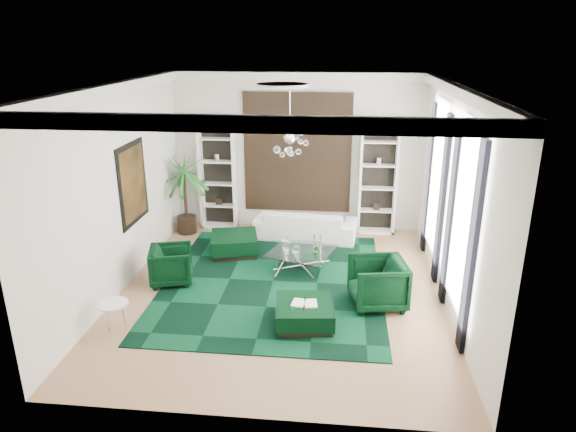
# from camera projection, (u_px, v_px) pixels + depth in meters

# --- Properties ---
(floor) EXTENTS (6.00, 7.00, 0.02)m
(floor) POSITION_uv_depth(u_px,v_px,m) (281.00, 290.00, 9.77)
(floor) COLOR #A77E58
(floor) RESTS_ON ground
(ceiling) EXTENTS (6.00, 7.00, 0.02)m
(ceiling) POSITION_uv_depth(u_px,v_px,m) (280.00, 84.00, 8.51)
(ceiling) COLOR white
(ceiling) RESTS_ON ground
(wall_back) EXTENTS (6.00, 0.02, 3.80)m
(wall_back) POSITION_uv_depth(u_px,v_px,m) (298.00, 153.00, 12.44)
(wall_back) COLOR silver
(wall_back) RESTS_ON ground
(wall_front) EXTENTS (6.00, 0.02, 3.80)m
(wall_front) POSITION_uv_depth(u_px,v_px,m) (245.00, 283.00, 5.84)
(wall_front) COLOR silver
(wall_front) RESTS_ON ground
(wall_left) EXTENTS (0.02, 7.00, 3.80)m
(wall_left) POSITION_uv_depth(u_px,v_px,m) (119.00, 190.00, 9.43)
(wall_left) COLOR silver
(wall_left) RESTS_ON ground
(wall_right) EXTENTS (0.02, 7.00, 3.80)m
(wall_right) POSITION_uv_depth(u_px,v_px,m) (454.00, 200.00, 8.85)
(wall_right) COLOR silver
(wall_right) RESTS_ON ground
(crown_molding) EXTENTS (6.00, 7.00, 0.18)m
(crown_molding) POSITION_uv_depth(u_px,v_px,m) (280.00, 91.00, 8.55)
(crown_molding) COLOR white
(crown_molding) RESTS_ON ceiling
(ceiling_medallion) EXTENTS (0.90, 0.90, 0.05)m
(ceiling_medallion) POSITION_uv_depth(u_px,v_px,m) (282.00, 85.00, 8.80)
(ceiling_medallion) COLOR white
(ceiling_medallion) RESTS_ON ceiling
(tapestry) EXTENTS (2.50, 0.06, 2.80)m
(tapestry) POSITION_uv_depth(u_px,v_px,m) (297.00, 153.00, 12.39)
(tapestry) COLOR black
(tapestry) RESTS_ON wall_back
(shelving_left) EXTENTS (0.90, 0.38, 2.80)m
(shelving_left) POSITION_uv_depth(u_px,v_px,m) (218.00, 173.00, 12.60)
(shelving_left) COLOR white
(shelving_left) RESTS_ON floor
(shelving_right) EXTENTS (0.90, 0.38, 2.80)m
(shelving_right) POSITION_uv_depth(u_px,v_px,m) (378.00, 177.00, 12.23)
(shelving_right) COLOR white
(shelving_right) RESTS_ON floor
(painting) EXTENTS (0.04, 1.30, 1.60)m
(painting) POSITION_uv_depth(u_px,v_px,m) (133.00, 183.00, 10.01)
(painting) COLOR black
(painting) RESTS_ON wall_left
(window_near) EXTENTS (0.03, 1.10, 2.90)m
(window_near) POSITION_uv_depth(u_px,v_px,m) (464.00, 217.00, 8.01)
(window_near) COLOR white
(window_near) RESTS_ON wall_right
(curtain_near_a) EXTENTS (0.07, 0.30, 3.25)m
(curtain_near_a) POSITION_uv_depth(u_px,v_px,m) (472.00, 251.00, 7.36)
(curtain_near_a) COLOR black
(curtain_near_a) RESTS_ON floor
(curtain_near_b) EXTENTS (0.07, 0.30, 3.25)m
(curtain_near_b) POSITION_uv_depth(u_px,v_px,m) (450.00, 215.00, 8.83)
(curtain_near_b) COLOR black
(curtain_near_b) RESTS_ON floor
(window_far) EXTENTS (0.03, 1.10, 2.90)m
(window_far) POSITION_uv_depth(u_px,v_px,m) (438.00, 177.00, 10.26)
(window_far) COLOR white
(window_far) RESTS_ON wall_right
(curtain_far_a) EXTENTS (0.07, 0.30, 3.25)m
(curtain_far_a) POSITION_uv_depth(u_px,v_px,m) (442.00, 201.00, 9.61)
(curtain_far_a) COLOR black
(curtain_far_a) RESTS_ON floor
(curtain_far_b) EXTENTS (0.07, 0.30, 3.25)m
(curtain_far_b) POSITION_uv_depth(u_px,v_px,m) (429.00, 179.00, 11.08)
(curtain_far_b) COLOR black
(curtain_far_b) RESTS_ON floor
(rug) EXTENTS (4.20, 5.00, 0.02)m
(rug) POSITION_uv_depth(u_px,v_px,m) (273.00, 281.00, 10.08)
(rug) COLOR black
(rug) RESTS_ON floor
(sofa) EXTENTS (2.46, 1.18, 0.69)m
(sofa) POSITION_uv_depth(u_px,v_px,m) (306.00, 224.00, 12.17)
(sofa) COLOR white
(sofa) RESTS_ON floor
(armchair_left) EXTENTS (0.98, 0.96, 0.73)m
(armchair_left) POSITION_uv_depth(u_px,v_px,m) (171.00, 265.00, 9.96)
(armchair_left) COLOR black
(armchair_left) RESTS_ON floor
(armchair_right) EXTENTS (1.10, 1.08, 0.87)m
(armchair_right) POSITION_uv_depth(u_px,v_px,m) (377.00, 283.00, 9.08)
(armchair_right) COLOR black
(armchair_right) RESTS_ON floor
(coffee_table) EXTENTS (1.51, 1.51, 0.41)m
(coffee_table) POSITION_uv_depth(u_px,v_px,m) (302.00, 260.00, 10.58)
(coffee_table) COLOR white
(coffee_table) RESTS_ON floor
(ottoman_side) EXTENTS (1.19, 1.19, 0.44)m
(ottoman_side) POSITION_uv_depth(u_px,v_px,m) (234.00, 244.00, 11.35)
(ottoman_side) COLOR black
(ottoman_side) RESTS_ON floor
(ottoman_front) EXTENTS (1.04, 1.04, 0.38)m
(ottoman_front) POSITION_uv_depth(u_px,v_px,m) (304.00, 314.00, 8.55)
(ottoman_front) COLOR black
(ottoman_front) RESTS_ON floor
(book) EXTENTS (0.43, 0.29, 0.03)m
(book) POSITION_uv_depth(u_px,v_px,m) (305.00, 303.00, 8.48)
(book) COLOR white
(book) RESTS_ON ottoman_front
(side_table) EXTENTS (0.52, 0.52, 0.48)m
(side_table) POSITION_uv_depth(u_px,v_px,m) (114.00, 317.00, 8.36)
(side_table) COLOR white
(side_table) RESTS_ON floor
(palm) EXTENTS (1.70, 1.70, 2.53)m
(palm) POSITION_uv_depth(u_px,v_px,m) (184.00, 183.00, 12.22)
(palm) COLOR #206321
(palm) RESTS_ON floor
(chandelier) EXTENTS (1.03, 1.03, 0.72)m
(chandelier) POSITION_uv_depth(u_px,v_px,m) (290.00, 139.00, 9.08)
(chandelier) COLOR white
(chandelier) RESTS_ON ceiling
(table_plant) EXTENTS (0.15, 0.14, 0.22)m
(table_plant) POSITION_uv_depth(u_px,v_px,m) (316.00, 251.00, 10.22)
(table_plant) COLOR #206321
(table_plant) RESTS_ON coffee_table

